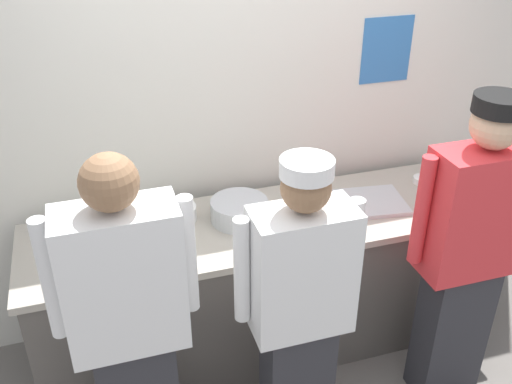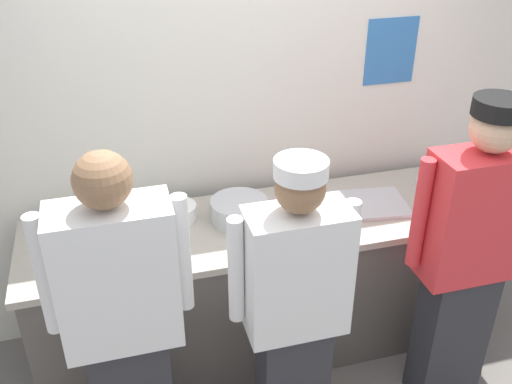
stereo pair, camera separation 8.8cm
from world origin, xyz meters
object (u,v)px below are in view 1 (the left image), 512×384
Objects in this scene: sheet_tray at (366,203)px; squeeze_bottle_secondary at (129,249)px; chef_near_left at (130,326)px; chef_far_right at (468,251)px; ramekin_green_sauce at (422,180)px; ramekin_yellow_sauce at (449,197)px; plate_stack_front at (178,213)px; squeeze_bottle_primary at (154,248)px; ramekin_red_sauce at (136,237)px; mixing_bowl_steel at (239,210)px; deli_cup at (315,199)px; chef_center at (300,309)px.

squeeze_bottle_secondary is at bearing -172.81° from sheet_tray.
chef_near_left is 1.67m from chef_far_right.
sheet_tray is at bearing 23.96° from chef_near_left.
chef_far_right is 16.87× the size of ramekin_green_sauce.
squeeze_bottle_secondary reaches higher than ramekin_green_sauce.
squeeze_bottle_secondary reaches higher than ramekin_yellow_sauce.
plate_stack_front is 0.40m from squeeze_bottle_primary.
chef_near_left is at bearing -99.65° from ramekin_red_sauce.
ramekin_red_sauce is at bearing 74.58° from squeeze_bottle_secondary.
sheet_tray is (1.42, 0.63, -0.00)m from chef_near_left.
ramekin_green_sauce reaches higher than sheet_tray.
squeeze_bottle_primary is at bearing -153.05° from mixing_bowl_steel.
squeeze_bottle_primary is 1.00× the size of squeeze_bottle_secondary.
sheet_tray is 4.96× the size of deli_cup.
plate_stack_front is at bearing 170.20° from ramekin_yellow_sauce.
ramekin_green_sauce is (1.12, 0.83, 0.06)m from chef_center.
chef_near_left is at bearing -157.71° from ramekin_green_sauce.
chef_near_left is 3.84× the size of sheet_tray.
squeeze_bottle_secondary is (-0.69, 0.52, 0.12)m from chef_center.
chef_near_left reaches higher than squeeze_bottle_primary.
plate_stack_front is at bearing 179.15° from ramekin_green_sauce.
ramekin_yellow_sauce is at bearing 26.93° from chef_center.
chef_near_left is at bearing -164.64° from ramekin_yellow_sauce.
ramekin_red_sauce is at bearing 131.72° from chef_center.
deli_cup is at bearing 15.67° from squeeze_bottle_primary.
chef_center is at bearing -143.50° from ramekin_green_sauce.
ramekin_yellow_sauce is at bearing 65.39° from chef_far_right.
mixing_bowl_steel reaches higher than sheet_tray.
chef_far_right reaches higher than squeeze_bottle_primary.
ramekin_yellow_sauce is at bearing 15.36° from chef_near_left.
ramekin_green_sauce is at bearing 11.09° from squeeze_bottle_primary.
mixing_bowl_steel reaches higher than ramekin_green_sauce.
chef_near_left is at bearing -156.04° from sheet_tray.
ramekin_yellow_sauce reaches higher than ramekin_green_sauce.
squeeze_bottle_primary is 1.73m from ramekin_yellow_sauce.
sheet_tray is (1.07, -0.16, -0.03)m from plate_stack_front.
chef_far_right is (1.67, 0.01, 0.03)m from chef_near_left.
sheet_tray is at bearing 9.00° from squeeze_bottle_primary.
deli_cup is (-0.74, -0.06, 0.02)m from ramekin_green_sauce.
chef_near_left is 0.98× the size of chef_far_right.
ramekin_green_sauce is at bearing 97.13° from ramekin_yellow_sauce.
deli_cup is (-0.77, 0.18, 0.02)m from ramekin_yellow_sauce.
chef_near_left reaches higher than sheet_tray.
squeeze_bottle_primary is at bearing 164.01° from chef_far_right.
plate_stack_front is 1.14× the size of squeeze_bottle_primary.
chef_far_right is at bearing -34.78° from mixing_bowl_steel.
chef_center reaches higher than ramekin_red_sauce.
chef_far_right is (0.92, 0.07, 0.08)m from chef_center.
chef_near_left is 17.27× the size of ramekin_red_sauce.
sheet_tray is at bearing 111.32° from chef_far_right.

